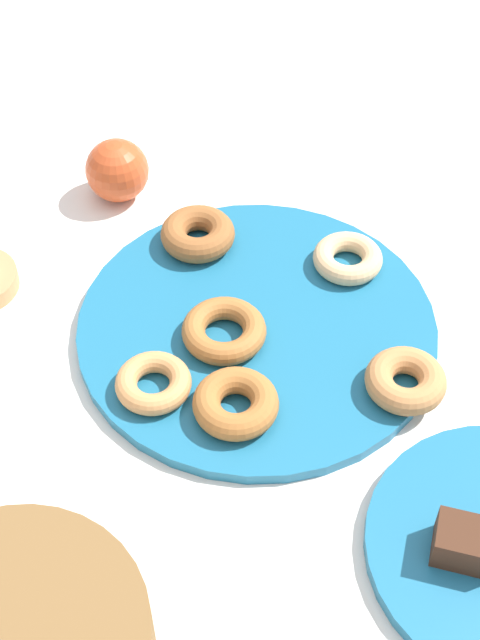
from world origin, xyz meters
The scene contains 10 objects.
ground_plane centered at (0.00, 0.00, 0.00)m, with size 2.40×2.40×0.00m, color white.
donut_plate centered at (0.00, 0.00, 0.01)m, with size 0.39×0.39×0.01m, color #1E6B93.
donut_0 centered at (-0.03, -0.13, 0.03)m, with size 0.08×0.08×0.02m, color #EABC84.
donut_1 centered at (0.01, 0.04, 0.03)m, with size 0.09×0.09×0.02m, color #AD6B33.
donut_2 centered at (0.03, 0.14, 0.03)m, with size 0.08×0.08×0.02m, color tan.
donut_3 centered at (0.13, -0.06, 0.03)m, with size 0.09×0.09×0.03m, color #995B2D.
donut_4 centered at (-0.17, -0.02, 0.03)m, with size 0.08×0.08×0.03m, color #C6844C.
donut_5 centered at (-0.05, 0.11, 0.03)m, with size 0.09×0.09×0.03m, color #AD6B33.
brownie_far centered at (-0.30, 0.11, 0.03)m, with size 0.06×0.04×0.04m, color #472819.
apple centered at (0.27, -0.08, 0.04)m, with size 0.08×0.08×0.08m, color #CC4C23.
Camera 1 is at (-0.37, 0.52, 0.73)m, focal length 50.15 mm.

